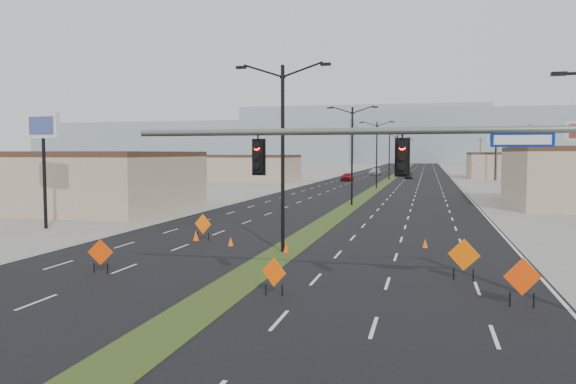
% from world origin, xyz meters
% --- Properties ---
extents(ground, '(600.00, 600.00, 0.00)m').
position_xyz_m(ground, '(0.00, 0.00, 0.00)').
color(ground, gray).
rests_on(ground, ground).
extents(road_surface, '(25.00, 400.00, 0.02)m').
position_xyz_m(road_surface, '(0.00, 100.00, 0.00)').
color(road_surface, black).
rests_on(road_surface, ground).
extents(median_strip, '(2.00, 400.00, 0.04)m').
position_xyz_m(median_strip, '(0.00, 100.00, 0.00)').
color(median_strip, '#324A1A').
rests_on(median_strip, ground).
extents(building_sw_far, '(30.00, 14.00, 4.50)m').
position_xyz_m(building_sw_far, '(-32.00, 85.00, 2.25)').
color(building_sw_far, tan).
rests_on(building_sw_far, ground).
extents(mesa_west, '(180.00, 50.00, 22.00)m').
position_xyz_m(mesa_west, '(-120.00, 280.00, 11.00)').
color(mesa_west, '#8497A4').
rests_on(mesa_west, ground).
extents(mesa_center, '(220.00, 50.00, 28.00)m').
position_xyz_m(mesa_center, '(40.00, 300.00, 14.00)').
color(mesa_center, '#8497A4').
rests_on(mesa_center, ground).
extents(mesa_backdrop, '(140.00, 50.00, 32.00)m').
position_xyz_m(mesa_backdrop, '(-30.00, 320.00, 16.00)').
color(mesa_backdrop, '#8497A4').
rests_on(mesa_backdrop, ground).
extents(signal_mast, '(16.30, 0.60, 8.00)m').
position_xyz_m(signal_mast, '(8.56, 2.00, 4.79)').
color(signal_mast, slate).
rests_on(signal_mast, ground).
extents(streetlight_0, '(5.15, 0.24, 10.02)m').
position_xyz_m(streetlight_0, '(0.00, 12.00, 5.42)').
color(streetlight_0, black).
rests_on(streetlight_0, ground).
extents(streetlight_1, '(5.15, 0.24, 10.02)m').
position_xyz_m(streetlight_1, '(0.00, 40.00, 5.42)').
color(streetlight_1, black).
rests_on(streetlight_1, ground).
extents(streetlight_2, '(5.15, 0.24, 10.02)m').
position_xyz_m(streetlight_2, '(0.00, 68.00, 5.42)').
color(streetlight_2, black).
rests_on(streetlight_2, ground).
extents(streetlight_3, '(5.15, 0.24, 10.02)m').
position_xyz_m(streetlight_3, '(0.00, 96.00, 5.42)').
color(streetlight_3, black).
rests_on(streetlight_3, ground).
extents(streetlight_4, '(5.15, 0.24, 10.02)m').
position_xyz_m(streetlight_4, '(0.00, 124.00, 5.42)').
color(streetlight_4, black).
rests_on(streetlight_4, ground).
extents(streetlight_5, '(5.15, 0.24, 10.02)m').
position_xyz_m(streetlight_5, '(0.00, 152.00, 5.42)').
color(streetlight_5, black).
rests_on(streetlight_5, ground).
extents(streetlight_6, '(5.15, 0.24, 10.02)m').
position_xyz_m(streetlight_6, '(0.00, 180.00, 5.42)').
color(streetlight_6, black).
rests_on(streetlight_6, ground).
extents(utility_pole_1, '(1.60, 0.20, 9.00)m').
position_xyz_m(utility_pole_1, '(20.00, 60.00, 4.67)').
color(utility_pole_1, '#4C3823').
rests_on(utility_pole_1, ground).
extents(utility_pole_2, '(1.60, 0.20, 9.00)m').
position_xyz_m(utility_pole_2, '(20.00, 95.00, 4.67)').
color(utility_pole_2, '#4C3823').
rests_on(utility_pole_2, ground).
extents(utility_pole_3, '(1.60, 0.20, 9.00)m').
position_xyz_m(utility_pole_3, '(20.00, 130.00, 4.67)').
color(utility_pole_3, '#4C3823').
rests_on(utility_pole_3, ground).
extents(car_left, '(2.11, 4.79, 1.60)m').
position_xyz_m(car_left, '(-7.45, 89.64, 0.80)').
color(car_left, maroon).
rests_on(car_left, ground).
extents(car_mid, '(1.61, 4.34, 1.42)m').
position_xyz_m(car_mid, '(3.61, 101.96, 0.71)').
color(car_mid, black).
rests_on(car_mid, ground).
extents(car_far, '(2.66, 5.81, 1.65)m').
position_xyz_m(car_far, '(-5.00, 120.77, 0.82)').
color(car_far, '#AEB3B8').
rests_on(car_far, ground).
extents(construction_sign_1, '(1.14, 0.26, 1.54)m').
position_xyz_m(construction_sign_1, '(-6.55, 4.94, 0.90)').
color(construction_sign_1, '#D83B04').
rests_on(construction_sign_1, ground).
extents(construction_sign_2, '(1.19, 0.35, 1.62)m').
position_xyz_m(construction_sign_2, '(-5.81, 14.87, 0.95)').
color(construction_sign_2, '#FF6005').
rests_on(construction_sign_2, ground).
extents(construction_sign_3, '(1.03, 0.42, 1.45)m').
position_xyz_m(construction_sign_3, '(2.00, 3.00, 0.85)').
color(construction_sign_3, '#F64F05').
rests_on(construction_sign_3, ground).
extents(construction_sign_4, '(1.30, 0.36, 1.77)m').
position_xyz_m(construction_sign_4, '(10.77, 3.52, 1.04)').
color(construction_sign_4, red).
rests_on(construction_sign_4, ground).
extents(construction_sign_5, '(1.30, 0.45, 1.80)m').
position_xyz_m(construction_sign_5, '(9.05, 7.28, 1.06)').
color(construction_sign_5, '#E95904').
rests_on(construction_sign_5, ground).
extents(cone_0, '(0.38, 0.38, 0.53)m').
position_xyz_m(cone_0, '(-3.45, 13.30, 0.27)').
color(cone_0, '#FF6805').
rests_on(cone_0, ground).
extents(cone_1, '(0.34, 0.34, 0.55)m').
position_xyz_m(cone_1, '(0.22, 11.85, 0.27)').
color(cone_1, '#FF3C05').
rests_on(cone_1, ground).
extents(cone_2, '(0.41, 0.41, 0.53)m').
position_xyz_m(cone_2, '(7.44, 15.36, 0.27)').
color(cone_2, '#F25905').
rests_on(cone_2, ground).
extents(cone_3, '(0.50, 0.50, 0.64)m').
position_xyz_m(cone_3, '(-6.16, 14.59, 0.32)').
color(cone_3, '#FF4C05').
rests_on(cone_3, ground).
extents(pole_sign_west, '(2.69, 0.66, 8.17)m').
position_xyz_m(pole_sign_west, '(-18.79, 17.24, 6.58)').
color(pole_sign_west, black).
rests_on(pole_sign_west, ground).
extents(pole_sign_east_far, '(3.03, 1.13, 9.34)m').
position_xyz_m(pole_sign_east_far, '(20.26, 99.49, 7.61)').
color(pole_sign_east_far, black).
rests_on(pole_sign_east_far, ground).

